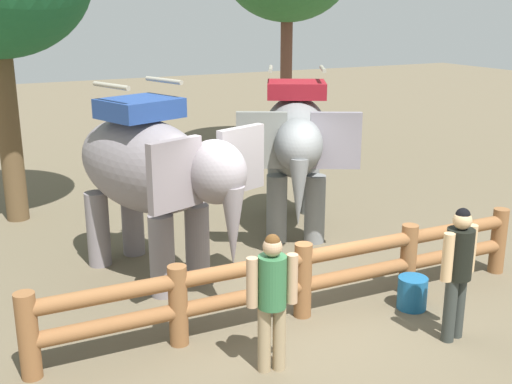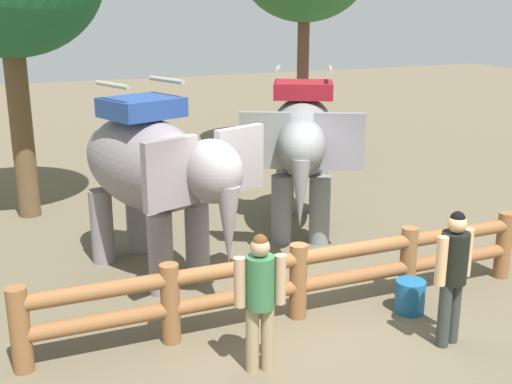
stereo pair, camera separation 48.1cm
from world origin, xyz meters
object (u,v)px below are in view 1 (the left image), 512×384
at_px(elephant_center, 296,142).
at_px(tourist_woman_in_black, 458,265).
at_px(tourist_man_in_blue, 272,293).
at_px(elephant_near_left, 152,171).
at_px(feed_bucket, 412,293).
at_px(log_fence, 303,275).

bearing_deg(elephant_center, tourist_woman_in_black, -93.22).
height_order(elephant_center, tourist_man_in_blue, elephant_center).
xyz_separation_m(elephant_near_left, elephant_center, (3.01, 0.91, -0.00)).
height_order(tourist_man_in_blue, feed_bucket, tourist_man_in_blue).
bearing_deg(elephant_center, tourist_man_in_blue, -123.00).
xyz_separation_m(log_fence, tourist_man_in_blue, (-1.01, -1.01, 0.37)).
xyz_separation_m(elephant_near_left, tourist_woman_in_black, (2.76, -3.56, -0.70)).
bearing_deg(elephant_center, elephant_near_left, -163.12).
bearing_deg(tourist_man_in_blue, tourist_woman_in_black, -9.09).
height_order(elephant_near_left, tourist_man_in_blue, elephant_near_left).
xyz_separation_m(elephant_near_left, feed_bucket, (2.86, -2.65, -1.48)).
xyz_separation_m(log_fence, elephant_near_left, (-1.37, 2.17, 1.10)).
bearing_deg(log_fence, feed_bucket, -18.08).
height_order(log_fence, elephant_center, elephant_center).
bearing_deg(tourist_man_in_blue, elephant_center, 57.00).
bearing_deg(elephant_center, log_fence, -118.10).
bearing_deg(tourist_man_in_blue, feed_bucket, 11.74).
relative_size(elephant_center, tourist_man_in_blue, 2.11).
xyz_separation_m(elephant_near_left, tourist_man_in_blue, (0.36, -3.17, -0.73)).
bearing_deg(tourist_woman_in_black, elephant_near_left, 127.82).
relative_size(elephant_center, tourist_woman_in_black, 2.03).
bearing_deg(feed_bucket, log_fence, 161.92).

